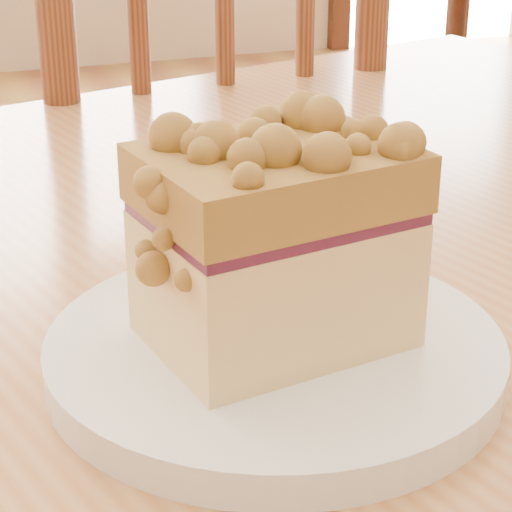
{
  "coord_description": "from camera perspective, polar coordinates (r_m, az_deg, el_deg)",
  "views": [
    {
      "loc": [
        -0.12,
        -0.42,
        1.02
      ],
      "look_at": [
        0.04,
        0.04,
        0.8
      ],
      "focal_mm": 70.0,
      "sensor_mm": 36.0,
      "label": 1
    }
  ],
  "objects": [
    {
      "name": "cake_slice",
      "position": [
        0.5,
        0.89,
        1.32
      ],
      "size": [
        0.15,
        0.12,
        0.12
      ],
      "rotation": [
        0.0,
        0.0,
        0.18
      ],
      "color": "#EFCE87",
      "rests_on": "plate"
    },
    {
      "name": "plate",
      "position": [
        0.53,
        1.06,
        -5.65
      ],
      "size": [
        0.24,
        0.24,
        0.02
      ],
      "color": "white",
      "rests_on": "cafe_table_main"
    },
    {
      "name": "cafe_chair_main",
      "position": [
        1.33,
        -4.27,
        1.09
      ],
      "size": [
        0.49,
        0.49,
        1.0
      ],
      "rotation": [
        0.0,
        0.0,
        3.23
      ],
      "color": "brown",
      "rests_on": "ground"
    },
    {
      "name": "cafe_table_main",
      "position": [
        0.71,
        -2.11,
        -6.36
      ],
      "size": [
        1.51,
        1.2,
        0.75
      ],
      "rotation": [
        0.0,
        0.0,
        0.28
      ],
      "color": "#B77D47",
      "rests_on": "ground"
    }
  ]
}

